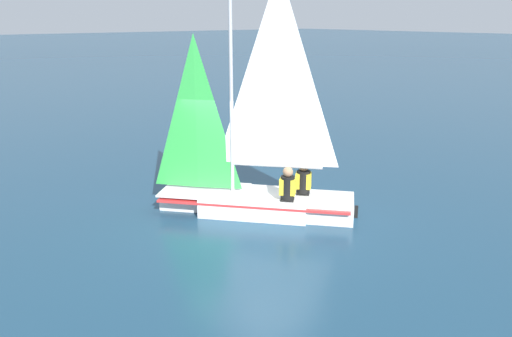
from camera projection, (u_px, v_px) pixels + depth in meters
ground_plane at (256, 211)px, 11.30m from camera, size 260.00×260.00×0.00m
sailboat_main at (256, 178)px, 11.08m from camera, size 4.06×3.73×5.29m
sailor_helm at (288, 191)px, 10.75m from camera, size 0.43×0.42×1.16m
sailor_crew at (303, 185)px, 11.13m from camera, size 0.43×0.42×1.16m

